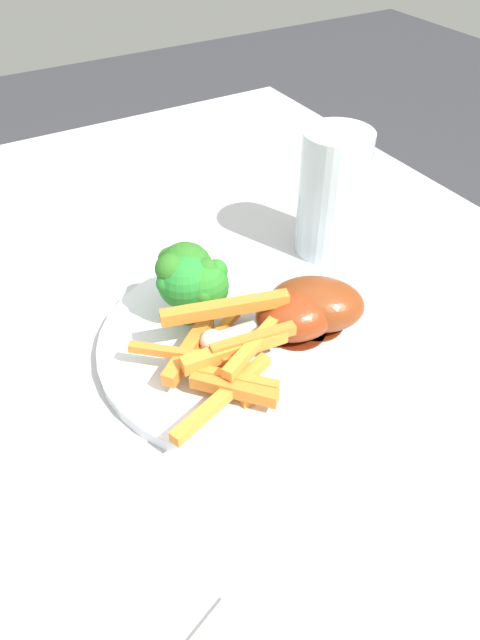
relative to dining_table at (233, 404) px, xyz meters
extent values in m
plane|color=#333338|center=(0.00, 0.00, -0.59)|extent=(6.00, 6.00, 0.00)
cube|color=#B7B7BC|center=(0.00, 0.00, 0.11)|extent=(0.96, 0.70, 0.03)
cylinder|color=gray|center=(-0.42, 0.29, -0.25)|extent=(0.06, 0.06, 0.68)
cylinder|color=silver|center=(0.04, -0.01, 0.13)|extent=(0.24, 0.24, 0.01)
cylinder|color=#86A34E|center=(-0.02, -0.03, 0.15)|extent=(0.02, 0.02, 0.03)
sphere|color=#2A6D20|center=(-0.02, -0.03, 0.18)|extent=(0.05, 0.05, 0.05)
sphere|color=#2A6D20|center=(0.00, -0.02, 0.18)|extent=(0.02, 0.02, 0.02)
sphere|color=#2A6D20|center=(0.00, -0.03, 0.17)|extent=(0.01, 0.01, 0.01)
sphere|color=#2A6D20|center=(-0.01, -0.05, 0.19)|extent=(0.03, 0.03, 0.03)
sphere|color=#2A6D20|center=(-0.03, -0.02, 0.18)|extent=(0.03, 0.03, 0.03)
sphere|color=#2A6D20|center=(-0.04, -0.04, 0.18)|extent=(0.02, 0.02, 0.02)
sphere|color=#2A6D20|center=(-0.03, -0.04, 0.17)|extent=(0.02, 0.02, 0.02)
cylinder|color=#819F5C|center=(0.00, -0.03, 0.14)|extent=(0.02, 0.02, 0.02)
sphere|color=#287925|center=(0.00, -0.03, 0.17)|extent=(0.05, 0.05, 0.05)
sphere|color=#287925|center=(0.01, -0.03, 0.17)|extent=(0.02, 0.02, 0.02)
sphere|color=#287925|center=(0.00, -0.01, 0.18)|extent=(0.02, 0.02, 0.02)
sphere|color=#287925|center=(-0.02, -0.04, 0.18)|extent=(0.02, 0.02, 0.02)
sphere|color=#287925|center=(-0.01, -0.04, 0.18)|extent=(0.02, 0.02, 0.02)
sphere|color=#287925|center=(-0.02, -0.02, 0.18)|extent=(0.02, 0.02, 0.02)
sphere|color=#287925|center=(-0.02, -0.03, 0.17)|extent=(0.03, 0.03, 0.03)
cylinder|color=#7BA54A|center=(-0.01, -0.04, 0.14)|extent=(0.02, 0.02, 0.02)
sphere|color=#247F2C|center=(-0.01, -0.04, 0.17)|extent=(0.05, 0.05, 0.05)
sphere|color=#247F2C|center=(-0.02, -0.04, 0.18)|extent=(0.02, 0.02, 0.02)
sphere|color=#247F2C|center=(-0.02, -0.03, 0.17)|extent=(0.02, 0.02, 0.02)
sphere|color=#247F2C|center=(-0.01, -0.06, 0.18)|extent=(0.02, 0.02, 0.02)
cube|color=orange|center=(0.07, -0.04, 0.14)|extent=(0.07, 0.01, 0.01)
cube|color=orange|center=(0.09, -0.05, 0.15)|extent=(0.06, 0.06, 0.01)
cube|color=orange|center=(0.03, -0.03, 0.14)|extent=(0.04, 0.06, 0.01)
cube|color=orange|center=(0.07, -0.02, 0.16)|extent=(0.05, 0.09, 0.01)
cube|color=orange|center=(0.04, -0.05, 0.14)|extent=(0.07, 0.05, 0.01)
cube|color=orange|center=(0.04, -0.07, 0.15)|extent=(0.05, 0.06, 0.01)
cube|color=orange|center=(0.04, -0.03, 0.17)|extent=(0.04, 0.10, 0.01)
cube|color=orange|center=(0.05, -0.07, 0.15)|extent=(0.06, 0.07, 0.01)
cube|color=#C76F27|center=(0.07, -0.03, 0.14)|extent=(0.07, 0.03, 0.01)
cube|color=orange|center=(0.07, -0.04, 0.16)|extent=(0.02, 0.09, 0.01)
cube|color=orange|center=(0.07, -0.02, 0.16)|extent=(0.02, 0.07, 0.01)
cube|color=orange|center=(0.10, -0.06, 0.15)|extent=(0.04, 0.10, 0.01)
cube|color=orange|center=(0.10, -0.05, 0.15)|extent=(0.06, 0.05, 0.01)
cylinder|color=#551E0C|center=(0.05, 0.05, 0.13)|extent=(0.05, 0.05, 0.00)
ellipsoid|color=maroon|center=(0.05, 0.05, 0.15)|extent=(0.10, 0.10, 0.04)
cylinder|color=beige|center=(0.01, 0.00, 0.15)|extent=(0.04, 0.04, 0.01)
sphere|color=silver|center=(0.00, -0.02, 0.15)|extent=(0.02, 0.02, 0.02)
cylinder|color=#5B1C0B|center=(0.05, 0.03, 0.13)|extent=(0.05, 0.05, 0.00)
ellipsoid|color=maroon|center=(0.05, 0.03, 0.15)|extent=(0.07, 0.08, 0.04)
cylinder|color=beige|center=(0.05, -0.03, 0.15)|extent=(0.02, 0.04, 0.01)
sphere|color=silver|center=(0.05, -0.04, 0.15)|extent=(0.02, 0.02, 0.02)
cylinder|color=silver|center=(-0.05, 0.14, 0.19)|extent=(0.07, 0.07, 0.13)
camera|label=1|loc=(0.35, -0.20, 0.47)|focal=32.79mm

